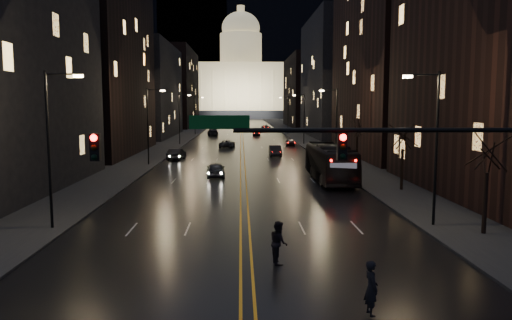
{
  "coord_description": "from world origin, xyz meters",
  "views": [
    {
      "loc": [
        -0.23,
        -18.17,
        7.15
      ],
      "look_at": [
        0.72,
        12.51,
        3.71
      ],
      "focal_mm": 35.0,
      "sensor_mm": 36.0,
      "label": 1
    }
  ],
  "objects": [
    {
      "name": "tree_right_near",
      "position": [
        13.0,
        8.0,
        4.53
      ],
      "size": [
        2.4,
        2.4,
        6.65
      ],
      "color": "black",
      "rests_on": "ground"
    },
    {
      "name": "streetlamp_left_dist",
      "position": [
        -10.81,
        100.0,
        5.08
      ],
      "size": [
        2.13,
        0.25,
        9.0
      ],
      "color": "black",
      "rests_on": "ground"
    },
    {
      "name": "building_right_mid",
      "position": [
        21.0,
        92.0,
        13.0
      ],
      "size": [
        12.0,
        34.0,
        26.0
      ],
      "primitive_type": "cube",
      "color": "black",
      "rests_on": "ground"
    },
    {
      "name": "streetlamp_left_near",
      "position": [
        -10.81,
        10.0,
        5.08
      ],
      "size": [
        2.13,
        0.25,
        9.0
      ],
      "color": "black",
      "rests_on": "ground"
    },
    {
      "name": "building_left_dist",
      "position": [
        -21.0,
        140.0,
        12.0
      ],
      "size": [
        12.0,
        40.0,
        24.0
      ],
      "primitive_type": "cube",
      "color": "black",
      "rests_on": "ground"
    },
    {
      "name": "streetlamp_right_mid",
      "position": [
        10.81,
        40.0,
        5.08
      ],
      "size": [
        2.13,
        0.25,
        9.0
      ],
      "color": "black",
      "rests_on": "ground"
    },
    {
      "name": "sidewalk_left",
      "position": [
        -14.0,
        130.0,
        0.08
      ],
      "size": [
        8.0,
        320.0,
        0.16
      ],
      "primitive_type": "cube",
      "color": "black",
      "rests_on": "ground"
    },
    {
      "name": "mountain_ridge",
      "position": [
        40.0,
        380.0,
        65.0
      ],
      "size": [
        520.0,
        60.0,
        130.0
      ],
      "primitive_type": "cube",
      "color": "black",
      "rests_on": "ground"
    },
    {
      "name": "receding_car_a",
      "position": [
        4.52,
        50.01,
        0.75
      ],
      "size": [
        1.62,
        4.57,
        1.5
      ],
      "primitive_type": "imported",
      "rotation": [
        0.0,
        0.0,
        0.01
      ],
      "color": "black",
      "rests_on": "ground"
    },
    {
      "name": "capitol",
      "position": [
        0.0,
        250.0,
        17.15
      ],
      "size": [
        90.0,
        50.0,
        58.5
      ],
      "color": "black",
      "rests_on": "ground"
    },
    {
      "name": "oncoming_car_d",
      "position": [
        -6.61,
        95.87,
        0.82
      ],
      "size": [
        2.91,
        5.87,
        1.64
      ],
      "primitive_type": "imported",
      "rotation": [
        0.0,
        0.0,
        3.25
      ],
      "color": "black",
      "rests_on": "ground"
    },
    {
      "name": "streetlamp_right_far",
      "position": [
        10.81,
        70.0,
        5.08
      ],
      "size": [
        2.13,
        0.25,
        9.0
      ],
      "color": "black",
      "rests_on": "ground"
    },
    {
      "name": "streetlamp_right_near",
      "position": [
        10.81,
        10.0,
        5.08
      ],
      "size": [
        2.13,
        0.25,
        9.0
      ],
      "color": "black",
      "rests_on": "ground"
    },
    {
      "name": "building_left_far",
      "position": [
        -21.0,
        92.0,
        10.0
      ],
      "size": [
        12.0,
        34.0,
        20.0
      ],
      "primitive_type": "cube",
      "color": "black",
      "rests_on": "ground"
    },
    {
      "name": "bus",
      "position": [
        8.11,
        27.77,
        1.73
      ],
      "size": [
        2.99,
        12.44,
        3.46
      ],
      "primitive_type": "imported",
      "rotation": [
        0.0,
        0.0,
        0.01
      ],
      "color": "black",
      "rests_on": "ground"
    },
    {
      "name": "center_line",
      "position": [
        0.0,
        130.0,
        0.03
      ],
      "size": [
        0.62,
        320.0,
        0.01
      ],
      "primitive_type": "cube",
      "color": "orange",
      "rests_on": "road"
    },
    {
      "name": "receding_car_c",
      "position": [
        3.33,
        94.16,
        0.64
      ],
      "size": [
        1.94,
        4.46,
        1.28
      ],
      "primitive_type": "imported",
      "rotation": [
        0.0,
        0.0,
        -0.04
      ],
      "color": "black",
      "rests_on": "ground"
    },
    {
      "name": "building_right_dist",
      "position": [
        21.0,
        140.0,
        11.0
      ],
      "size": [
        12.0,
        40.0,
        22.0
      ],
      "primitive_type": "cube",
      "color": "black",
      "rests_on": "ground"
    },
    {
      "name": "receding_car_d",
      "position": [
        6.91,
        122.72,
        0.63
      ],
      "size": [
        2.62,
        4.76,
        1.26
      ],
      "primitive_type": "imported",
      "rotation": [
        0.0,
        0.0,
        0.12
      ],
      "color": "black",
      "rests_on": "ground"
    },
    {
      "name": "oncoming_car_c",
      "position": [
        -2.5,
        64.24,
        0.65
      ],
      "size": [
        2.76,
        4.94,
        1.3
      ],
      "primitive_type": "imported",
      "rotation": [
        0.0,
        0.0,
        3.01
      ],
      "color": "black",
      "rests_on": "ground"
    },
    {
      "name": "streetlamp_right_dist",
      "position": [
        10.81,
        100.0,
        5.08
      ],
      "size": [
        2.13,
        0.25,
        9.0
      ],
      "color": "black",
      "rests_on": "ground"
    },
    {
      "name": "pedestrian_b",
      "position": [
        1.46,
        3.61,
        0.98
      ],
      "size": [
        0.66,
        1.02,
        1.95
      ],
      "primitive_type": "imported",
      "rotation": [
        0.0,
        0.0,
        1.73
      ],
      "color": "black",
      "rests_on": "ground"
    },
    {
      "name": "road",
      "position": [
        0.0,
        130.0,
        0.01
      ],
      "size": [
        20.0,
        320.0,
        0.02
      ],
      "primitive_type": "cube",
      "color": "black",
      "rests_on": "ground"
    },
    {
      "name": "streetlamp_left_far",
      "position": [
        -10.81,
        70.0,
        5.08
      ],
      "size": [
        2.13,
        0.25,
        9.0
      ],
      "color": "black",
      "rests_on": "ground"
    },
    {
      "name": "oncoming_car_a",
      "position": [
        -2.68,
        30.46,
        0.74
      ],
      "size": [
        2.0,
        4.43,
        1.48
      ],
      "primitive_type": "imported",
      "rotation": [
        0.0,
        0.0,
        3.2
      ],
      "color": "black",
      "rests_on": "ground"
    },
    {
      "name": "traffic_signal",
      "position": [
        5.91,
        -0.0,
        5.1
      ],
      "size": [
        17.29,
        0.45,
        7.0
      ],
      "color": "black",
      "rests_on": "ground"
    },
    {
      "name": "oncoming_car_b",
      "position": [
        -8.5,
        45.99,
        0.74
      ],
      "size": [
        2.11,
        4.65,
        1.48
      ],
      "primitive_type": "imported",
      "rotation": [
        0.0,
        0.0,
        3.02
      ],
      "color": "black",
      "rests_on": "ground"
    },
    {
      "name": "pedestrian_a",
      "position": [
        4.18,
        -2.0,
        0.95
      ],
      "size": [
        0.56,
        0.76,
        1.91
      ],
      "primitive_type": "imported",
      "rotation": [
        0.0,
        0.0,
        1.73
      ],
      "color": "black",
      "rests_on": "ground"
    },
    {
      "name": "tree_right_mid",
      "position": [
        13.0,
        22.0,
        4.53
      ],
      "size": [
        2.4,
        2.4,
        6.65
      ],
      "color": "black",
      "rests_on": "ground"
    },
    {
      "name": "building_left_mid",
      "position": [
        -21.0,
        54.0,
        14.0
      ],
      "size": [
        12.0,
        30.0,
        28.0
      ],
      "primitive_type": "cube",
      "color": "black",
      "rests_on": "ground"
    },
    {
      "name": "sidewalk_right",
      "position": [
        14.0,
        130.0,
        0.08
      ],
      "size": [
        8.0,
        320.0,
        0.16
      ],
      "primitive_type": "cube",
      "color": "black",
      "rests_on": "ground"
    },
    {
      "name": "tree_right_far",
      "position": [
        13.0,
        38.0,
        4.53
      ],
      "size": [
        2.4,
        2.4,
        6.65
      ],
      "color": "black",
      "rests_on": "ground"
    },
    {
      "name": "building_right_tall",
      "position": [
        21.0,
        50.0,
        19.0
      ],
      "size": [
        12.0,
        30.0,
        38.0
      ],
      "primitive_type": "cube",
      "color": "black",
      "rests_on": "ground"
    },
    {
      "name": "ground",
      "position": [
        0.0,
        0.0,
        0.0
      ],
      "size": [
        900.0,
        900.0,
        0.0
      ],
      "primitive_type": "plane",
      "color": "black",
      "rests_on": "ground"
    },
    {
      "name": "receding_car_b",
      "position": [
        8.26,
        66.9,
        0.65
      ],
      "size": [
        1.83,
        3.92,
        1.3
      ],
      "primitive_type": "imported",
      "rotation": [
        0.0,
        0.0,
        -0.08
      ],
      "color": "black",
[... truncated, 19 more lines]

